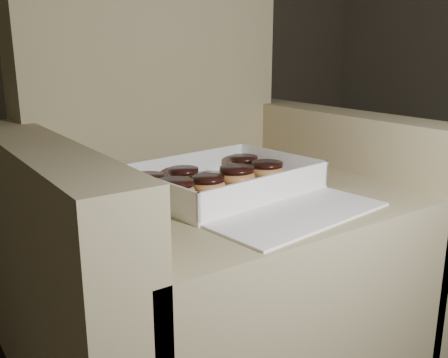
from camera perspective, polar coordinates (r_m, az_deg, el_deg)
The scene contains 13 objects.
armchair at distance 1.19m, azimuth -1.50°, elevation -5.97°, with size 0.89×0.75×0.93m.
bakery_box at distance 1.05m, azimuth 1.53°, elevation -1.18°, with size 0.41×0.46×0.06m.
donut_a at distance 1.05m, azimuth -8.67°, elevation -0.41°, with size 0.07×0.07×0.04m.
donut_b at distance 1.10m, azimuth -4.64°, elevation 0.39°, with size 0.07×0.07×0.04m.
donut_c at distance 0.98m, azimuth -5.68°, elevation -1.26°, with size 0.08×0.08×0.04m.
donut_d at distance 1.03m, azimuth -1.81°, elevation -0.61°, with size 0.07×0.07×0.04m.
donut_e at distance 1.15m, azimuth 4.94°, elevation 1.06°, with size 0.08×0.08×0.04m.
donut_f at distance 1.21m, azimuth 2.25°, elevation 1.80°, with size 0.07×0.07×0.04m.
donut_g at distance 1.09m, azimuth 1.46°, elevation 0.39°, with size 0.08×0.08×0.04m.
crumb_a at distance 1.05m, azimuth 1.40°, elevation -1.24°, with size 0.01×0.01×0.00m, color black.
crumb_b at distance 0.91m, azimuth -1.56°, elevation -3.88°, with size 0.01×0.01×0.00m, color black.
crumb_c at distance 1.09m, azimuth 3.81°, elevation -0.60°, with size 0.01×0.01×0.00m, color black.
crumb_d at distance 1.05m, azimuth 3.39°, elevation -1.26°, with size 0.01×0.01×0.00m, color black.
Camera 1 is at (-1.04, -0.50, 0.72)m, focal length 40.00 mm.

